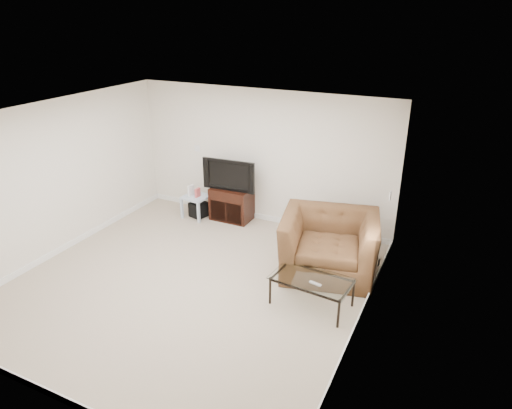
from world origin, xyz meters
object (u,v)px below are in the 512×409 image
at_px(subwoofer, 199,209).
at_px(recliner, 330,235).
at_px(tv_stand, 232,203).
at_px(television, 231,174).
at_px(side_table, 197,206).
at_px(coffee_table, 311,292).

height_order(subwoofer, recliner, recliner).
xyz_separation_m(tv_stand, recliner, (2.26, -1.08, 0.31)).
distance_m(television, side_table, 1.00).
relative_size(television, recliner, 0.67).
height_order(television, recliner, recliner).
xyz_separation_m(television, recliner, (2.26, -1.05, -0.31)).
bearing_deg(recliner, subwoofer, 150.48).
bearing_deg(subwoofer, side_table, -152.11).
bearing_deg(tv_stand, side_table, -161.14).
distance_m(subwoofer, recliner, 3.06).
distance_m(television, subwoofer, 1.02).
relative_size(tv_stand, coffee_table, 0.71).
bearing_deg(tv_stand, recliner, -25.63).
bearing_deg(side_table, recliner, -16.17).
height_order(television, subwoofer, television).
xyz_separation_m(subwoofer, recliner, (2.90, -0.87, 0.47)).
relative_size(subwoofer, coffee_table, 0.27).
bearing_deg(subwoofer, tv_stand, 18.53).
height_order(tv_stand, coffee_table, tv_stand).
bearing_deg(side_table, subwoofer, 27.89).
bearing_deg(side_table, television, 16.50).
bearing_deg(television, recliner, -28.54).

